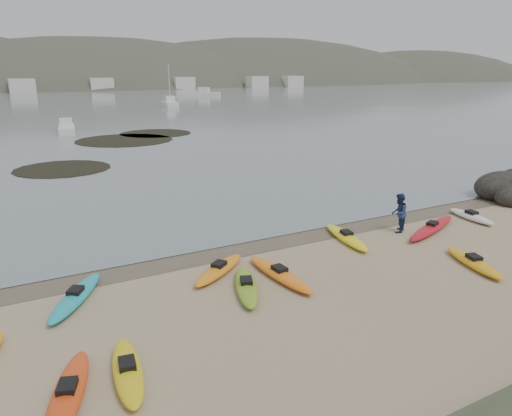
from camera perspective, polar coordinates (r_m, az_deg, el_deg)
ground at (r=21.75m, az=0.00°, el=-3.80°), size 600.00×600.00×0.00m
wet_sand at (r=21.51m, az=0.39°, el=-4.03°), size 60.00×60.00×0.00m
kayaks at (r=17.88m, az=3.25°, el=-7.73°), size 23.34×9.07×0.34m
person_east at (r=23.59m, az=16.02°, el=-0.55°), size 1.11×1.06×1.81m
kelp_mats at (r=51.67m, az=-14.78°, el=7.21°), size 20.06×23.78×0.04m
moored_boats at (r=97.90m, az=-19.69°, el=10.96°), size 85.05×68.25×1.18m
far_hills at (r=218.74m, az=-16.46°, el=9.10°), size 550.00×135.00×80.00m
far_town at (r=163.71m, az=-24.46°, el=12.60°), size 199.00×5.00×4.00m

